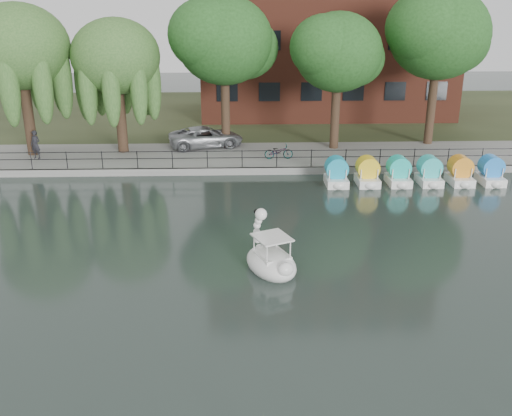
{
  "coord_description": "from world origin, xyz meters",
  "views": [
    {
      "loc": [
        -0.23,
        -18.45,
        9.67
      ],
      "look_at": [
        0.5,
        4.0,
        1.3
      ],
      "focal_mm": 40.0,
      "sensor_mm": 36.0,
      "label": 1
    }
  ],
  "objects_px": {
    "minivan": "(206,135)",
    "pedestrian": "(35,143)",
    "swan_boat": "(271,258)",
    "bicycle": "(279,151)"
  },
  "relations": [
    {
      "from": "minivan",
      "to": "pedestrian",
      "type": "bearing_deg",
      "value": 89.78
    },
    {
      "from": "pedestrian",
      "to": "swan_boat",
      "type": "xyz_separation_m",
      "value": [
        13.38,
        -14.68,
        -0.91
      ]
    },
    {
      "from": "pedestrian",
      "to": "bicycle",
      "type": "bearing_deg",
      "value": 17.72
    },
    {
      "from": "minivan",
      "to": "pedestrian",
      "type": "xyz_separation_m",
      "value": [
        -10.14,
        -2.49,
        0.23
      ]
    },
    {
      "from": "pedestrian",
      "to": "swan_boat",
      "type": "bearing_deg",
      "value": -27.73
    },
    {
      "from": "bicycle",
      "to": "pedestrian",
      "type": "distance_m",
      "value": 14.69
    },
    {
      "from": "bicycle",
      "to": "swan_boat",
      "type": "bearing_deg",
      "value": 173.23
    },
    {
      "from": "minivan",
      "to": "swan_boat",
      "type": "bearing_deg",
      "value": 176.68
    },
    {
      "from": "minivan",
      "to": "pedestrian",
      "type": "height_order",
      "value": "pedestrian"
    },
    {
      "from": "swan_boat",
      "to": "minivan",
      "type": "bearing_deg",
      "value": 76.42
    }
  ]
}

